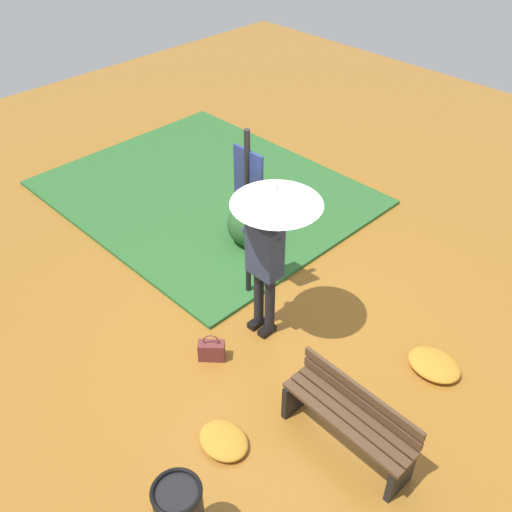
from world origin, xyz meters
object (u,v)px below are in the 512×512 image
person_with_umbrella (271,225)px  handbag (212,350)px  info_sign_post (248,198)px  park_bench (349,419)px

person_with_umbrella → handbag: size_ratio=5.53×
person_with_umbrella → info_sign_post: size_ratio=0.89×
person_with_umbrella → handbag: bearing=-101.0°
person_with_umbrella → info_sign_post: info_sign_post is taller
person_with_umbrella → handbag: 1.63m
info_sign_post → handbag: (0.52, -1.10, -1.32)m
person_with_umbrella → handbag: (-0.15, -0.79, -1.42)m
info_sign_post → park_bench: info_sign_post is taller
info_sign_post → person_with_umbrella: bearing=-25.0°
info_sign_post → park_bench: bearing=-21.4°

